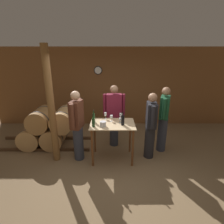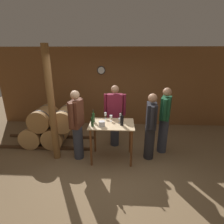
% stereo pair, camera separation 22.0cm
% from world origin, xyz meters
% --- Properties ---
extents(ground_plane, '(14.00, 14.00, 0.00)m').
position_xyz_m(ground_plane, '(0.00, 0.00, 0.00)').
color(ground_plane, brown).
extents(back_wall, '(8.40, 0.08, 2.70)m').
position_xyz_m(back_wall, '(-0.00, 2.77, 1.35)').
color(back_wall, brown).
rests_on(back_wall, ground_plane).
extents(barrel_rack, '(2.64, 0.83, 1.10)m').
position_xyz_m(barrel_rack, '(-1.81, 1.16, 0.53)').
color(barrel_rack, '#4C331E').
rests_on(barrel_rack, ground_plane).
extents(tasting_table, '(1.04, 0.73, 0.94)m').
position_xyz_m(tasting_table, '(-0.03, 0.49, 0.75)').
color(tasting_table, '#D1B284').
rests_on(tasting_table, ground_plane).
extents(wooden_post, '(0.16, 0.16, 2.70)m').
position_xyz_m(wooden_post, '(-1.41, 0.46, 1.35)').
color(wooden_post, brown).
rests_on(wooden_post, ground_plane).
extents(wine_bottle_far_left, '(0.07, 0.07, 0.30)m').
position_xyz_m(wine_bottle_far_left, '(-0.47, 0.58, 1.06)').
color(wine_bottle_far_left, '#193819').
rests_on(wine_bottle_far_left, tasting_table).
extents(wine_bottle_left, '(0.07, 0.07, 0.30)m').
position_xyz_m(wine_bottle_left, '(-0.46, 0.31, 1.06)').
color(wine_bottle_left, '#193819').
rests_on(wine_bottle_left, tasting_table).
extents(wine_bottle_center, '(0.08, 0.08, 0.32)m').
position_xyz_m(wine_bottle_center, '(0.20, 0.41, 1.06)').
color(wine_bottle_center, black).
rests_on(wine_bottle_center, tasting_table).
extents(wine_glass_near_left, '(0.06, 0.06, 0.17)m').
position_xyz_m(wine_glass_near_left, '(-0.21, 0.79, 1.06)').
color(wine_glass_near_left, silver).
rests_on(wine_glass_near_left, tasting_table).
extents(wine_glass_near_center, '(0.07, 0.07, 0.15)m').
position_xyz_m(wine_glass_near_center, '(-0.06, 0.64, 1.05)').
color(wine_glass_near_center, silver).
rests_on(wine_glass_near_center, tasting_table).
extents(wine_glass_near_right, '(0.06, 0.06, 0.12)m').
position_xyz_m(wine_glass_near_right, '(0.15, 0.54, 1.03)').
color(wine_glass_near_right, silver).
rests_on(wine_glass_near_right, tasting_table).
extents(wine_glass_far_side, '(0.07, 0.07, 0.16)m').
position_xyz_m(wine_glass_far_side, '(0.18, 0.77, 1.06)').
color(wine_glass_far_side, silver).
rests_on(wine_glass_far_side, tasting_table).
extents(ice_bucket, '(0.14, 0.14, 0.12)m').
position_xyz_m(ice_bucket, '(-0.24, 0.32, 1.00)').
color(ice_bucket, silver).
rests_on(ice_bucket, tasting_table).
extents(person_host, '(0.34, 0.56, 1.72)m').
position_xyz_m(person_host, '(1.28, 0.90, 0.91)').
color(person_host, '#333847').
rests_on(person_host, ground_plane).
extents(person_visitor_with_scarf, '(0.29, 0.58, 1.72)m').
position_xyz_m(person_visitor_with_scarf, '(-0.86, 0.49, 0.91)').
color(person_visitor_with_scarf, '#333847').
rests_on(person_visitor_with_scarf, ground_plane).
extents(person_visitor_bearded, '(0.59, 0.24, 1.72)m').
position_xyz_m(person_visitor_bearded, '(0.01, 1.18, 0.91)').
color(person_visitor_bearded, '#333847').
rests_on(person_visitor_bearded, ground_plane).
extents(person_visitor_near_door, '(0.25, 0.59, 1.65)m').
position_xyz_m(person_visitor_near_door, '(0.89, 0.57, 0.87)').
color(person_visitor_near_door, '#232328').
rests_on(person_visitor_near_door, ground_plane).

